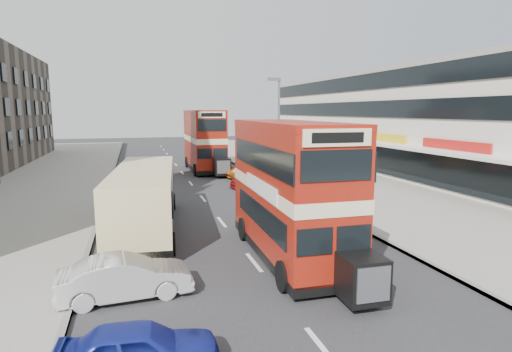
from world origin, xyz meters
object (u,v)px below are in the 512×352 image
object	(u,v)px
bus_main	(290,190)
cyclist	(244,168)
street_lamp	(278,122)
bus_second	(204,140)
coach	(145,196)
car_left_front	(126,277)
car_right_b	(253,170)
pedestrian_far	(256,153)
pedestrian_near	(307,178)
car_left_near	(139,350)
car_right_a	(259,179)

from	to	relation	value
bus_main	cyclist	distance (m)	19.59
street_lamp	bus_main	world-z (taller)	street_lamp
bus_second	coach	world-z (taller)	bus_second
car_left_front	car_right_b	distance (m)	23.25
car_right_b	pedestrian_far	bearing A→B (deg)	165.03
pedestrian_near	pedestrian_far	xyz separation A→B (m)	(1.27, 16.86, 0.13)
street_lamp	cyclist	size ratio (longest dim) A/B	3.49
car_left_near	car_left_front	bearing A→B (deg)	9.27
pedestrian_far	cyclist	world-z (taller)	cyclist
bus_main	bus_second	xyz separation A→B (m)	(0.75, 24.59, 0.23)
bus_second	pedestrian_near	xyz separation A→B (m)	(5.05, -12.75, -1.91)
street_lamp	pedestrian_far	xyz separation A→B (m)	(2.04, 12.90, -3.66)
bus_main	car_left_front	distance (m)	6.67
coach	car_left_front	size ratio (longest dim) A/B	2.68
car_right_a	pedestrian_far	xyz separation A→B (m)	(3.90, 14.08, 0.48)
bus_second	car_left_front	distance (m)	27.51
street_lamp	car_left_front	xyz separation A→B (m)	(-11.08, -17.78, -4.13)
car_left_near	car_right_a	distance (m)	22.44
car_right_b	cyclist	size ratio (longest dim) A/B	2.09
bus_second	coach	xyz separation A→B (m)	(-6.01, -19.07, -1.27)
car_right_b	pedestrian_far	size ratio (longest dim) A/B	2.50
coach	car_right_a	distance (m)	12.44
pedestrian_near	car_right_b	bearing A→B (deg)	-94.20
coach	car_right_b	world-z (taller)	coach
bus_main	car_left_near	xyz separation A→B (m)	(-5.72, -5.97, -2.09)
cyclist	pedestrian_near	bearing A→B (deg)	-72.07
bus_main	car_right_a	size ratio (longest dim) A/B	2.11
bus_second	car_left_front	xyz separation A→B (m)	(-6.80, -26.56, -2.25)
car_left_front	cyclist	bearing A→B (deg)	-27.46
bus_second	pedestrian_far	size ratio (longest dim) A/B	5.14
bus_second	street_lamp	bearing A→B (deg)	115.97
bus_main	pedestrian_near	distance (m)	13.29
car_right_b	car_right_a	bearing A→B (deg)	-7.98
car_left_near	pedestrian_far	bearing A→B (deg)	-15.63
pedestrian_far	cyclist	size ratio (longest dim) A/B	0.84
bus_second	car_right_b	size ratio (longest dim) A/B	2.06
bus_main	car_right_a	world-z (taller)	bus_main
coach	cyclist	size ratio (longest dim) A/B	4.56
car_left_front	pedestrian_near	world-z (taller)	pedestrian_near
pedestrian_near	street_lamp	bearing A→B (deg)	-97.39
car_left_front	pedestrian_near	size ratio (longest dim) A/B	2.34
street_lamp	car_left_near	xyz separation A→B (m)	(-10.75, -21.78, -4.20)
bus_second	pedestrian_far	xyz separation A→B (m)	(6.32, 4.12, -1.78)
car_left_front	car_right_b	xyz separation A→B (m)	(10.04, 20.97, 0.02)
car_right_a	street_lamp	bearing A→B (deg)	120.35
street_lamp	car_left_near	distance (m)	24.65
street_lamp	bus_main	bearing A→B (deg)	-107.65
car_left_front	pedestrian_far	bearing A→B (deg)	-27.09
car_right_a	pedestrian_far	distance (m)	14.62
car_left_near	car_right_a	size ratio (longest dim) A/B	0.78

